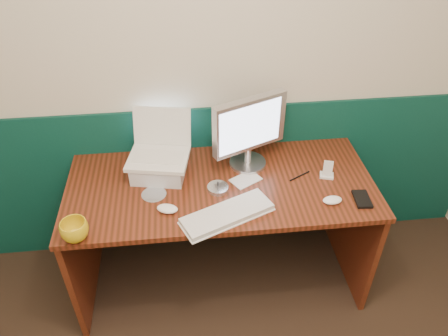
{
  "coord_description": "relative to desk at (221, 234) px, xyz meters",
  "views": [
    {
      "loc": [
        -0.1,
        -0.36,
        2.2
      ],
      "look_at": [
        0.08,
        1.23,
        0.97
      ],
      "focal_mm": 35.0,
      "sensor_mm": 36.0,
      "label": 1
    }
  ],
  "objects": [
    {
      "name": "back_wall",
      "position": [
        -0.08,
        0.37,
        0.88
      ],
      "size": [
        3.5,
        0.04,
        2.5
      ],
      "primitive_type": "cube",
      "color": "beige",
      "rests_on": "ground"
    },
    {
      "name": "wainscot",
      "position": [
        -0.08,
        0.36,
        0.12
      ],
      "size": [
        3.48,
        0.02,
        1.0
      ],
      "primitive_type": "cube",
      "color": "#07322F",
      "rests_on": "ground"
    },
    {
      "name": "desk",
      "position": [
        0.0,
        0.0,
        0.0
      ],
      "size": [
        1.6,
        0.7,
        0.75
      ],
      "primitive_type": "cube",
      "color": "#38180A",
      "rests_on": "ground"
    },
    {
      "name": "laptop_riser",
      "position": [
        -0.31,
        0.12,
        0.42
      ],
      "size": [
        0.31,
        0.27,
        0.09
      ],
      "primitive_type": "cube",
      "rotation": [
        0.0,
        0.0,
        -0.2
      ],
      "color": "silver",
      "rests_on": "desk"
    },
    {
      "name": "laptop",
      "position": [
        -0.31,
        0.12,
        0.6
      ],
      "size": [
        0.35,
        0.29,
        0.26
      ],
      "primitive_type": null,
      "rotation": [
        0.0,
        0.0,
        -0.2
      ],
      "color": "white",
      "rests_on": "laptop_riser"
    },
    {
      "name": "monitor",
      "position": [
        0.16,
        0.16,
        0.58
      ],
      "size": [
        0.42,
        0.27,
        0.41
      ],
      "primitive_type": null,
      "rotation": [
        0.0,
        0.0,
        0.41
      ],
      "color": "#BCBBC1",
      "rests_on": "desk"
    },
    {
      "name": "keyboard",
      "position": [
        0.0,
        -0.24,
        0.39
      ],
      "size": [
        0.46,
        0.31,
        0.03
      ],
      "primitive_type": "cube",
      "rotation": [
        0.0,
        0.0,
        0.41
      ],
      "color": "silver",
      "rests_on": "desk"
    },
    {
      "name": "mouse_right",
      "position": [
        0.53,
        -0.2,
        0.39
      ],
      "size": [
        0.1,
        0.06,
        0.03
      ],
      "primitive_type": "ellipsoid",
      "rotation": [
        0.0,
        0.0,
        0.07
      ],
      "color": "white",
      "rests_on": "desk"
    },
    {
      "name": "mouse_left",
      "position": [
        -0.28,
        -0.18,
        0.39
      ],
      "size": [
        0.12,
        0.09,
        0.03
      ],
      "primitive_type": "ellipsoid",
      "rotation": [
        0.0,
        0.0,
        -0.31
      ],
      "color": "white",
      "rests_on": "desk"
    },
    {
      "name": "mug",
      "position": [
        -0.69,
        -0.31,
        0.42
      ],
      "size": [
        0.15,
        0.15,
        0.1
      ],
      "primitive_type": "imported",
      "rotation": [
        0.0,
        0.0,
        0.2
      ],
      "color": "gold",
      "rests_on": "desk"
    },
    {
      "name": "camcorder",
      "position": [
        0.13,
        0.26,
        0.47
      ],
      "size": [
        0.12,
        0.14,
        0.19
      ],
      "primitive_type": null,
      "rotation": [
        0.0,
        0.0,
        0.24
      ],
      "color": "#AAA9AE",
      "rests_on": "desk"
    },
    {
      "name": "cd_spindle",
      "position": [
        -0.02,
        -0.04,
        0.39
      ],
      "size": [
        0.11,
        0.11,
        0.02
      ],
      "primitive_type": "cylinder",
      "color": "silver",
      "rests_on": "desk"
    },
    {
      "name": "cd_loose_a",
      "position": [
        -0.34,
        -0.04,
        0.38
      ],
      "size": [
        0.13,
        0.13,
        0.0
      ],
      "primitive_type": "cylinder",
      "color": "silver",
      "rests_on": "desk"
    },
    {
      "name": "pen",
      "position": [
        0.42,
        0.02,
        0.38
      ],
      "size": [
        0.12,
        0.07,
        0.01
      ],
      "primitive_type": "cylinder",
      "rotation": [
        0.0,
        1.57,
        0.5
      ],
      "color": "black",
      "rests_on": "desk"
    },
    {
      "name": "papers",
      "position": [
        0.13,
        0.02,
        0.38
      ],
      "size": [
        0.18,
        0.16,
        0.0
      ],
      "primitive_type": "cube",
      "rotation": [
        0.0,
        0.0,
        0.53
      ],
      "color": "silver",
      "rests_on": "desk"
    },
    {
      "name": "dock",
      "position": [
        0.56,
        0.0,
        0.38
      ],
      "size": [
        0.08,
        0.07,
        0.01
      ],
      "primitive_type": "cube",
      "rotation": [
        0.0,
        0.0,
        -0.31
      ],
      "color": "white",
      "rests_on": "desk"
    },
    {
      "name": "music_player",
      "position": [
        0.56,
        0.0,
        0.43
      ],
      "size": [
        0.05,
        0.04,
        0.08
      ],
      "primitive_type": "cube",
      "rotation": [
        -0.17,
        0.0,
        -0.31
      ],
      "color": "silver",
      "rests_on": "dock"
    },
    {
      "name": "pda",
      "position": [
        0.68,
        -0.2,
        0.38
      ],
      "size": [
        0.08,
        0.13,
        0.01
      ],
      "primitive_type": "cube",
      "rotation": [
        0.0,
        0.0,
        -0.08
      ],
      "color": "black",
      "rests_on": "desk"
    }
  ]
}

